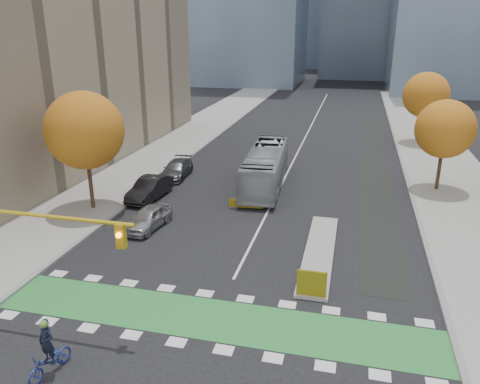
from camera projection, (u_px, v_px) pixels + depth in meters
The scene contains 20 objects.
ground at pixel (203, 340), 19.20m from camera, with size 300.00×300.00×0.00m, color black.
sidewalk_west at pixel (126, 174), 40.50m from camera, with size 7.00×120.00×0.15m, color gray.
sidewalk_east at pixel (462, 200), 34.43m from camera, with size 7.00×120.00×0.15m, color gray.
curb_west at pixel (164, 177), 39.72m from camera, with size 0.30×120.00×0.16m, color gray.
curb_east at pixel (412, 196), 35.22m from camera, with size 0.30×120.00×0.16m, color gray.
bike_crossing at pixel (213, 319), 20.57m from camera, with size 20.00×3.00×0.01m, color #2A8235.
centre_line at pixel (307, 134), 55.78m from camera, with size 0.15×70.00×0.01m, color silver.
bike_lane_paint at pixel (374, 160), 44.95m from camera, with size 2.50×50.00×0.01m, color black.
median_island at pixel (319, 252), 26.51m from camera, with size 1.60×10.00×0.16m, color gray.
hazard_board at pixel (312, 283), 21.88m from camera, with size 1.40×0.12×1.30m, color yellow.
building_west at pixel (14, 22), 40.52m from camera, with size 16.00×44.00×25.00m, color gray.
tree_west at pixel (85, 131), 30.99m from camera, with size 5.20×5.20×8.22m.
tree_east_near at pixel (445, 129), 34.99m from camera, with size 4.40×4.40×7.08m.
tree_east_far at pixel (426, 95), 49.38m from camera, with size 4.80×4.80×7.65m.
traffic_signal_west at pixel (12, 236), 19.16m from camera, with size 8.53×0.56×5.20m.
cyclist at pixel (49, 356), 17.10m from camera, with size 1.10×2.10×2.31m.
bus at pixel (266, 167), 37.17m from camera, with size 2.64×11.29×3.14m, color #999DA0.
parked_car_a at pixel (148, 218), 29.59m from camera, with size 1.63×4.06×1.38m, color #9D9DA2.
parked_car_b at pixel (150, 189), 34.61m from camera, with size 1.68×4.82×1.59m, color black.
parked_car_c at pixel (176, 169), 39.64m from camera, with size 1.93×4.76×1.38m, color #4A4A4F.
Camera 1 is at (5.31, -15.21, 12.19)m, focal length 35.00 mm.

